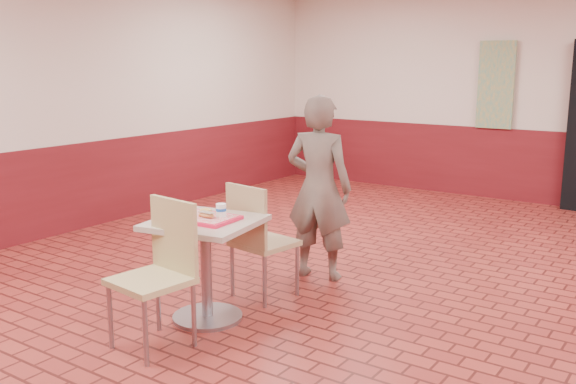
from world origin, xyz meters
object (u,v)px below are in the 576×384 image
Objects in this scene: customer at (319,188)px; ring_donut at (205,211)px; chair_main_back at (257,235)px; serving_tray at (205,218)px; paper_cup at (221,210)px; long_john_donut at (206,215)px; main_table at (206,253)px; chair_main_front at (160,266)px.

ring_donut is (-0.25, -1.22, -0.00)m from customer.
chair_main_back is 2.12× the size of serving_tray.
chair_main_back reaches higher than paper_cup.
customer is at bearing 86.96° from paper_cup.
long_john_donut is (0.11, -0.12, 0.01)m from ring_donut.
customer is at bearing 84.15° from long_john_donut.
main_table is at bearing 93.35° from chair_main_back.
chair_main_back is at bearing 69.28° from customer.
chair_main_front is 0.55m from serving_tray.
customer reaches higher than main_table.
long_john_donut reaches higher than ring_donut.
customer is 17.01× the size of paper_cup.
main_table is at bearing 71.03° from customer.
chair_main_front reaches higher than ring_donut.
main_table is 0.57m from chair_main_back.
long_john_donut is (-0.02, -0.59, 0.29)m from chair_main_back.
chair_main_back reaches higher than main_table.
chair_main_back is at bearing 96.20° from paper_cup.
main_table is 0.27m from serving_tray.
customer is 3.63× the size of serving_tray.
chair_main_front is 2.22× the size of serving_tray.
chair_main_back is 0.56m from ring_donut.
customer is (0.12, 0.74, 0.29)m from chair_main_back.
main_table is 0.35m from paper_cup.
paper_cup reaches higher than long_john_donut.
chair_main_back is 0.59× the size of customer.
main_table is at bearing -150.41° from paper_cup.
paper_cup reaches higher than ring_donut.
serving_tray is at bearing -50.02° from ring_donut.
serving_tray is (0.00, -0.00, 0.27)m from main_table.
customer is (0.17, 1.31, 0.30)m from main_table.
customer reaches higher than chair_main_back.
long_john_donut reaches higher than serving_tray.
chair_main_front reaches higher than chair_main_back.
serving_tray is 0.06m from long_john_donut.
chair_main_front is at bearing -90.12° from long_john_donut.
ring_donut is at bearing 134.33° from long_john_donut.
chair_main_back reaches higher than long_john_donut.
main_table is 0.31m from long_john_donut.
paper_cup is at bearing 104.74° from chair_main_back.
paper_cup is (0.18, -0.03, 0.03)m from ring_donut.
serving_tray is at bearing 71.03° from customer.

